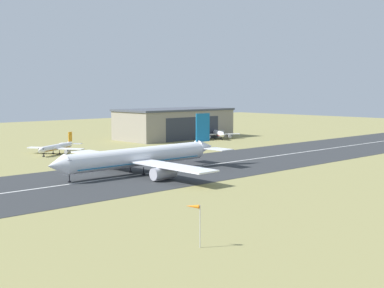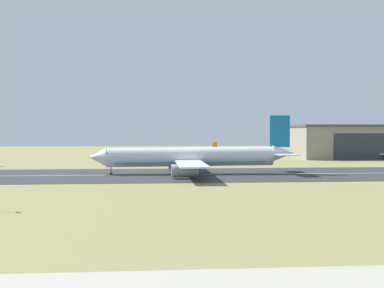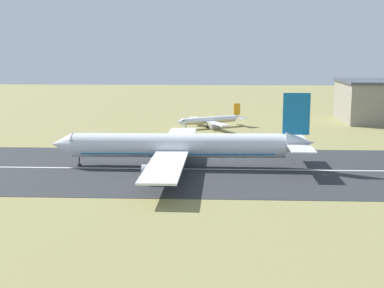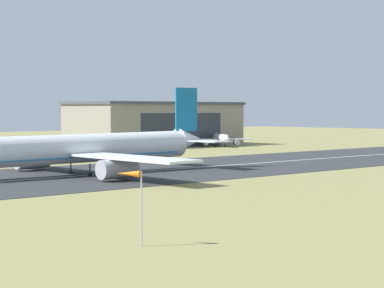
# 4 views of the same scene
# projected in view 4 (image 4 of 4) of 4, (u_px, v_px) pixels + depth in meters

# --- Properties ---
(runway_strip) EXTENTS (394.21, 45.88, 0.06)m
(runway_strip) POSITION_uv_depth(u_px,v_px,m) (132.00, 172.00, 141.70)
(runway_strip) COLOR #2B2D30
(runway_strip) RESTS_ON ground_plane
(runway_centreline) EXTENTS (354.79, 0.70, 0.01)m
(runway_centreline) POSITION_uv_depth(u_px,v_px,m) (132.00, 172.00, 141.70)
(runway_centreline) COLOR silver
(runway_centreline) RESTS_ON runway_strip
(hangar_building) EXTENTS (57.08, 27.34, 14.47)m
(hangar_building) POSITION_uv_depth(u_px,v_px,m) (156.00, 124.00, 246.07)
(hangar_building) COLOR gray
(hangar_building) RESTS_ON ground_plane
(airplane_landing) EXTENTS (57.26, 60.15, 16.37)m
(airplane_landing) POSITION_uv_depth(u_px,v_px,m) (84.00, 149.00, 136.40)
(airplane_landing) COLOR silver
(airplane_landing) RESTS_ON ground_plane
(airplane_parked_centre) EXTENTS (19.71, 19.05, 8.51)m
(airplane_parked_centre) POSITION_uv_depth(u_px,v_px,m) (220.00, 138.00, 241.62)
(airplane_parked_centre) COLOR white
(airplane_parked_centre) RESTS_ON ground_plane
(windsock_pole) EXTENTS (1.57, 2.19, 6.60)m
(windsock_pole) POSITION_uv_depth(u_px,v_px,m) (130.00, 179.00, 65.00)
(windsock_pole) COLOR #B7B7BC
(windsock_pole) RESTS_ON ground_plane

